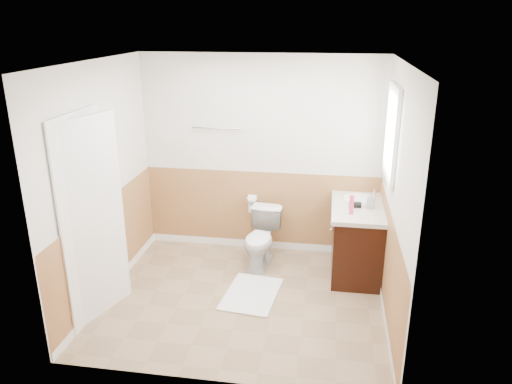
% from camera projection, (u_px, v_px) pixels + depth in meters
% --- Properties ---
extents(floor, '(3.00, 3.00, 0.00)m').
position_uv_depth(floor, '(243.00, 299.00, 5.33)').
color(floor, '#8C7051').
rests_on(floor, ground).
extents(ceiling, '(3.00, 3.00, 0.00)m').
position_uv_depth(ceiling, '(241.00, 62.00, 4.49)').
color(ceiling, white).
rests_on(ceiling, floor).
extents(wall_back, '(3.00, 0.00, 3.00)m').
position_uv_depth(wall_back, '(261.00, 156.00, 6.12)').
color(wall_back, silver).
rests_on(wall_back, floor).
extents(wall_front, '(3.00, 0.00, 3.00)m').
position_uv_depth(wall_front, '(211.00, 247.00, 3.70)').
color(wall_front, silver).
rests_on(wall_front, floor).
extents(wall_left, '(0.00, 3.00, 3.00)m').
position_uv_depth(wall_left, '(102.00, 183.00, 5.13)').
color(wall_left, silver).
rests_on(wall_left, floor).
extents(wall_right, '(0.00, 3.00, 3.00)m').
position_uv_depth(wall_right, '(396.00, 198.00, 4.69)').
color(wall_right, silver).
rests_on(wall_right, floor).
extents(wainscot_back, '(3.00, 0.00, 3.00)m').
position_uv_depth(wainscot_back, '(261.00, 212.00, 6.36)').
color(wainscot_back, '#A77543').
rests_on(wainscot_back, floor).
extents(wainscot_front, '(3.00, 0.00, 3.00)m').
position_uv_depth(wainscot_front, '(215.00, 330.00, 3.96)').
color(wainscot_front, '#A77543').
rests_on(wainscot_front, floor).
extents(wainscot_left, '(0.00, 2.60, 2.60)m').
position_uv_depth(wainscot_left, '(110.00, 248.00, 5.38)').
color(wainscot_left, '#A77543').
rests_on(wainscot_left, floor).
extents(wainscot_right, '(0.00, 2.60, 2.60)m').
position_uv_depth(wainscot_right, '(388.00, 268.00, 4.95)').
color(wainscot_right, '#A77543').
rests_on(wainscot_right, floor).
extents(toilet, '(0.46, 0.71, 0.69)m').
position_uv_depth(toilet, '(261.00, 239.00, 5.96)').
color(toilet, silver).
rests_on(toilet, floor).
extents(bath_mat, '(0.64, 0.86, 0.02)m').
position_uv_depth(bath_mat, '(252.00, 294.00, 5.40)').
color(bath_mat, white).
rests_on(bath_mat, floor).
extents(vanity_cabinet, '(0.55, 1.10, 0.80)m').
position_uv_depth(vanity_cabinet, '(356.00, 239.00, 5.81)').
color(vanity_cabinet, black).
rests_on(vanity_cabinet, floor).
extents(vanity_knob_left, '(0.03, 0.03, 0.03)m').
position_uv_depth(vanity_knob_left, '(331.00, 230.00, 5.71)').
color(vanity_knob_left, silver).
rests_on(vanity_knob_left, vanity_cabinet).
extents(vanity_knob_right, '(0.03, 0.03, 0.03)m').
position_uv_depth(vanity_knob_right, '(332.00, 223.00, 5.90)').
color(vanity_knob_right, silver).
rests_on(vanity_knob_right, vanity_cabinet).
extents(countertop, '(0.60, 1.15, 0.05)m').
position_uv_depth(countertop, '(358.00, 206.00, 5.67)').
color(countertop, beige).
rests_on(countertop, vanity_cabinet).
extents(sink_basin, '(0.36, 0.36, 0.02)m').
position_uv_depth(sink_basin, '(358.00, 199.00, 5.80)').
color(sink_basin, white).
rests_on(sink_basin, countertop).
extents(faucet, '(0.02, 0.02, 0.14)m').
position_uv_depth(faucet, '(374.00, 195.00, 5.75)').
color(faucet, silver).
rests_on(faucet, countertop).
extents(lotion_bottle, '(0.05, 0.05, 0.22)m').
position_uv_depth(lotion_bottle, '(352.00, 204.00, 5.35)').
color(lotion_bottle, '#EC3D74').
rests_on(lotion_bottle, countertop).
extents(soap_dispenser, '(0.09, 0.10, 0.17)m').
position_uv_depth(soap_dispenser, '(371.00, 201.00, 5.52)').
color(soap_dispenser, '#97A0AB').
rests_on(soap_dispenser, countertop).
extents(hair_dryer_body, '(0.14, 0.07, 0.07)m').
position_uv_depth(hair_dryer_body, '(355.00, 205.00, 5.55)').
color(hair_dryer_body, black).
rests_on(hair_dryer_body, countertop).
extents(hair_dryer_handle, '(0.03, 0.03, 0.07)m').
position_uv_depth(hair_dryer_handle, '(352.00, 207.00, 5.56)').
color(hair_dryer_handle, black).
rests_on(hair_dryer_handle, countertop).
extents(mirror_panel, '(0.02, 0.35, 0.90)m').
position_uv_depth(mirror_panel, '(386.00, 141.00, 5.62)').
color(mirror_panel, silver).
rests_on(mirror_panel, wall_right).
extents(window_frame, '(0.04, 0.80, 1.00)m').
position_uv_depth(window_frame, '(391.00, 134.00, 5.08)').
color(window_frame, white).
rests_on(window_frame, wall_right).
extents(window_glass, '(0.01, 0.70, 0.90)m').
position_uv_depth(window_glass, '(393.00, 134.00, 5.08)').
color(window_glass, white).
rests_on(window_glass, wall_right).
extents(door, '(0.29, 0.78, 2.04)m').
position_uv_depth(door, '(93.00, 220.00, 4.77)').
color(door, white).
rests_on(door, wall_left).
extents(door_frame, '(0.02, 0.92, 2.10)m').
position_uv_depth(door_frame, '(86.00, 219.00, 4.78)').
color(door_frame, white).
rests_on(door_frame, wall_left).
extents(door_knob, '(0.06, 0.06, 0.06)m').
position_uv_depth(door_knob, '(114.00, 215.00, 5.09)').
color(door_knob, silver).
rests_on(door_knob, door).
extents(towel_bar, '(0.62, 0.02, 0.02)m').
position_uv_depth(towel_bar, '(216.00, 128.00, 6.03)').
color(towel_bar, silver).
rests_on(towel_bar, wall_back).
extents(tp_holder_bar, '(0.14, 0.02, 0.02)m').
position_uv_depth(tp_holder_bar, '(252.00, 199.00, 6.25)').
color(tp_holder_bar, silver).
rests_on(tp_holder_bar, wall_back).
extents(tp_roll, '(0.10, 0.11, 0.11)m').
position_uv_depth(tp_roll, '(252.00, 199.00, 6.25)').
color(tp_roll, white).
rests_on(tp_roll, tp_holder_bar).
extents(tp_sheet, '(0.10, 0.01, 0.16)m').
position_uv_depth(tp_sheet, '(252.00, 207.00, 6.29)').
color(tp_sheet, white).
rests_on(tp_sheet, tp_roll).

